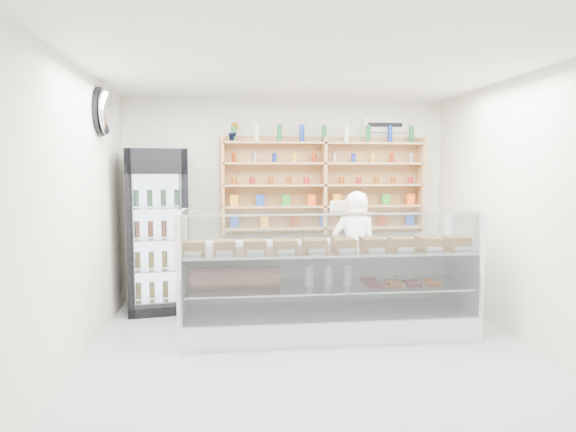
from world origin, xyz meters
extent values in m
plane|color=#B2B2B7|center=(0.00, 0.00, 0.00)|extent=(5.00, 5.00, 0.00)
plane|color=white|center=(0.00, 0.00, 2.80)|extent=(5.00, 5.00, 0.00)
plane|color=silver|center=(0.00, 2.50, 1.40)|extent=(4.50, 0.00, 4.50)
plane|color=silver|center=(0.00, -2.50, 1.40)|extent=(4.50, 0.00, 4.50)
plane|color=silver|center=(-2.25, 0.00, 1.40)|extent=(0.00, 5.00, 5.00)
plane|color=silver|center=(2.25, 0.00, 1.40)|extent=(0.00, 5.00, 5.00)
cube|color=white|center=(0.24, 0.74, 0.13)|extent=(3.18, 0.90, 0.26)
cube|color=white|center=(0.24, 1.16, 0.60)|extent=(3.18, 0.05, 0.67)
cube|color=silver|center=(0.24, 0.74, 0.54)|extent=(3.05, 0.79, 0.02)
cube|color=silver|center=(0.24, 0.74, 0.93)|extent=(3.11, 0.83, 0.02)
cube|color=silver|center=(0.24, 0.31, 0.82)|extent=(3.11, 0.13, 1.11)
cube|color=silver|center=(0.24, 0.69, 1.38)|extent=(3.11, 0.63, 0.01)
imported|color=white|center=(0.73, 1.48, 0.77)|extent=(0.58, 0.39, 1.55)
cube|color=black|center=(-1.74, 1.95, 1.04)|extent=(0.85, 0.83, 2.07)
cube|color=#260538|center=(-1.79, 1.61, 1.92)|extent=(0.73, 0.14, 0.29)
cube|color=silver|center=(-1.79, 1.60, 0.94)|extent=(0.62, 0.10, 1.64)
cube|color=tan|center=(-0.90, 2.34, 1.59)|extent=(0.04, 0.28, 1.33)
cube|color=tan|center=(0.50, 2.34, 1.59)|extent=(0.04, 0.28, 1.33)
cube|color=tan|center=(1.90, 2.34, 1.59)|extent=(0.04, 0.28, 1.33)
cube|color=tan|center=(0.50, 2.34, 1.00)|extent=(2.80, 0.28, 0.03)
cube|color=tan|center=(0.50, 2.34, 1.30)|extent=(2.80, 0.28, 0.03)
cube|color=tan|center=(0.50, 2.34, 1.60)|extent=(2.80, 0.28, 0.03)
cube|color=tan|center=(0.50, 2.34, 1.90)|extent=(2.80, 0.28, 0.03)
cube|color=tan|center=(0.50, 2.34, 2.18)|extent=(2.80, 0.28, 0.03)
imported|color=#1E6626|center=(-0.75, 2.34, 2.32)|extent=(0.16, 0.14, 0.26)
ellipsoid|color=silver|center=(-2.17, 1.20, 2.45)|extent=(0.15, 0.50, 0.50)
cube|color=white|center=(1.40, 2.47, 2.45)|extent=(0.62, 0.03, 0.20)
camera|label=1|loc=(-0.84, -4.72, 1.82)|focal=32.00mm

